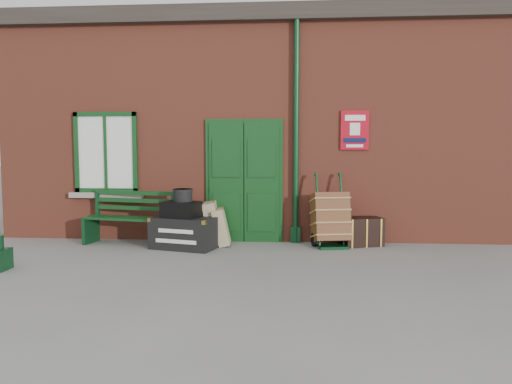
# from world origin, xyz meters

# --- Properties ---
(ground) EXTENTS (80.00, 80.00, 0.00)m
(ground) POSITION_xyz_m (0.00, 0.00, 0.00)
(ground) COLOR gray
(ground) RESTS_ON ground
(station_building) EXTENTS (10.30, 4.30, 4.36)m
(station_building) POSITION_xyz_m (-0.00, 3.49, 2.16)
(station_building) COLOR brown
(station_building) RESTS_ON ground
(bench) EXTENTS (1.66, 0.78, 0.99)m
(bench) POSITION_xyz_m (-2.31, 1.03, 0.50)
(bench) COLOR #103C17
(bench) RESTS_ON ground
(houdini_trunk) EXTENTS (1.20, 0.86, 0.54)m
(houdini_trunk) POSITION_xyz_m (-1.27, 0.73, 0.27)
(houdini_trunk) COLOR black
(houdini_trunk) RESTS_ON ground
(strongbox) EXTENTS (0.69, 0.57, 0.27)m
(strongbox) POSITION_xyz_m (-1.32, 0.73, 0.68)
(strongbox) COLOR black
(strongbox) RESTS_ON houdini_trunk
(hatbox) EXTENTS (0.40, 0.40, 0.22)m
(hatbox) POSITION_xyz_m (-1.29, 0.76, 0.92)
(hatbox) COLOR black
(hatbox) RESTS_ON strongbox
(suitcase_back) EXTENTS (0.36, 0.56, 0.77)m
(suitcase_back) POSITION_xyz_m (-0.85, 1.15, 0.39)
(suitcase_back) COLOR tan
(suitcase_back) RESTS_ON ground
(suitcase_front) EXTENTS (0.37, 0.51, 0.67)m
(suitcase_front) POSITION_xyz_m (-0.67, 1.05, 0.33)
(suitcase_front) COLOR tan
(suitcase_front) RESTS_ON ground
(porter_trolley) EXTENTS (0.72, 0.76, 1.27)m
(porter_trolley) POSITION_xyz_m (1.26, 1.11, 0.49)
(porter_trolley) COLOR #0D371B
(porter_trolley) RESTS_ON ground
(dark_trunk) EXTENTS (0.80, 0.64, 0.50)m
(dark_trunk) POSITION_xyz_m (1.82, 1.25, 0.25)
(dark_trunk) COLOR black
(dark_trunk) RESTS_ON ground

